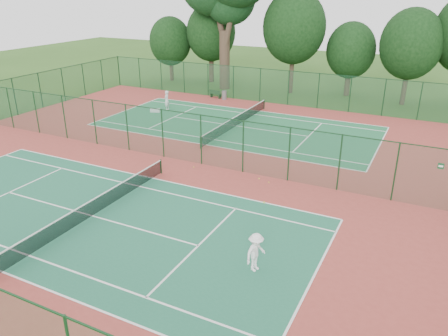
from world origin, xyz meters
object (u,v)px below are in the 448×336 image
at_px(player_far, 167,100).
at_px(bench, 215,94).
at_px(trash_bin, 224,95).
at_px(kit_bag, 155,110).
at_px(player_near, 256,252).

relative_size(player_far, bench, 1.30).
relative_size(trash_bin, kit_bag, 1.03).
height_order(player_near, trash_bin, player_near).
height_order(player_near, bench, player_near).
bearing_deg(bench, player_far, -95.44).
bearing_deg(trash_bin, bench, 171.99).
bearing_deg(player_far, kit_bag, -33.99).
relative_size(player_far, kit_bag, 2.09).
distance_m(player_near, trash_bin, 30.54).
distance_m(trash_bin, kit_bag, 8.43).
xyz_separation_m(player_far, trash_bin, (3.08, 6.40, -0.49)).
height_order(player_near, player_far, player_far).
bearing_deg(bench, player_near, -48.55).
xyz_separation_m(player_far, bench, (1.90, 6.56, -0.51)).
bearing_deg(player_far, trash_bin, 147.11).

